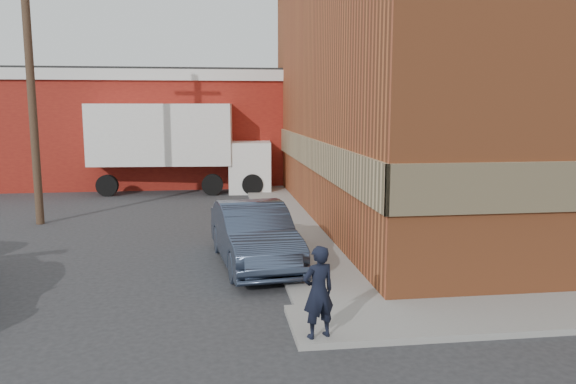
{
  "coord_description": "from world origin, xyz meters",
  "views": [
    {
      "loc": [
        -1.79,
        -10.15,
        3.89
      ],
      "look_at": [
        0.02,
        3.27,
        1.79
      ],
      "focal_mm": 35.0,
      "sensor_mm": 36.0,
      "label": 1
    }
  ],
  "objects_px": {
    "warehouse": "(130,126)",
    "sedan": "(254,235)",
    "utility_pole": "(30,78)",
    "box_truck": "(180,142)",
    "man": "(318,292)",
    "brick_building": "(502,83)"
  },
  "relations": [
    {
      "from": "warehouse",
      "to": "man",
      "type": "xyz_separation_m",
      "value": [
        5.86,
        -21.55,
        -1.92
      ]
    },
    {
      "from": "man",
      "to": "box_truck",
      "type": "height_order",
      "value": "box_truck"
    },
    {
      "from": "utility_pole",
      "to": "warehouse",
      "type": "bearing_deg",
      "value": 82.23
    },
    {
      "from": "brick_building",
      "to": "sedan",
      "type": "relative_size",
      "value": 3.97
    },
    {
      "from": "warehouse",
      "to": "utility_pole",
      "type": "distance_m",
      "value": 11.27
    },
    {
      "from": "brick_building",
      "to": "utility_pole",
      "type": "xyz_separation_m",
      "value": [
        -16.0,
        0.0,
        0.06
      ]
    },
    {
      "from": "brick_building",
      "to": "box_truck",
      "type": "distance_m",
      "value": 13.6
    },
    {
      "from": "warehouse",
      "to": "sedan",
      "type": "bearing_deg",
      "value": -72.86
    },
    {
      "from": "box_truck",
      "to": "warehouse",
      "type": "bearing_deg",
      "value": 125.65
    },
    {
      "from": "man",
      "to": "warehouse",
      "type": "bearing_deg",
      "value": -93.24
    },
    {
      "from": "brick_building",
      "to": "utility_pole",
      "type": "height_order",
      "value": "brick_building"
    },
    {
      "from": "warehouse",
      "to": "sedan",
      "type": "relative_size",
      "value": 3.55
    },
    {
      "from": "sedan",
      "to": "box_truck",
      "type": "xyz_separation_m",
      "value": [
        -2.4,
        12.22,
        1.53
      ]
    },
    {
      "from": "utility_pole",
      "to": "man",
      "type": "distance_m",
      "value": 13.43
    },
    {
      "from": "warehouse",
      "to": "sedan",
      "type": "xyz_separation_m",
      "value": [
        5.17,
        -16.77,
        -2.06
      ]
    },
    {
      "from": "man",
      "to": "box_truck",
      "type": "xyz_separation_m",
      "value": [
        -3.09,
        17.0,
        1.39
      ]
    },
    {
      "from": "brick_building",
      "to": "warehouse",
      "type": "bearing_deg",
      "value": 142.8
    },
    {
      "from": "utility_pole",
      "to": "sedan",
      "type": "height_order",
      "value": "utility_pole"
    },
    {
      "from": "man",
      "to": "brick_building",
      "type": "bearing_deg",
      "value": -147.76
    },
    {
      "from": "utility_pole",
      "to": "box_truck",
      "type": "bearing_deg",
      "value": 56.47
    },
    {
      "from": "man",
      "to": "box_truck",
      "type": "bearing_deg",
      "value": -98.15
    },
    {
      "from": "warehouse",
      "to": "box_truck",
      "type": "height_order",
      "value": "warehouse"
    }
  ]
}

